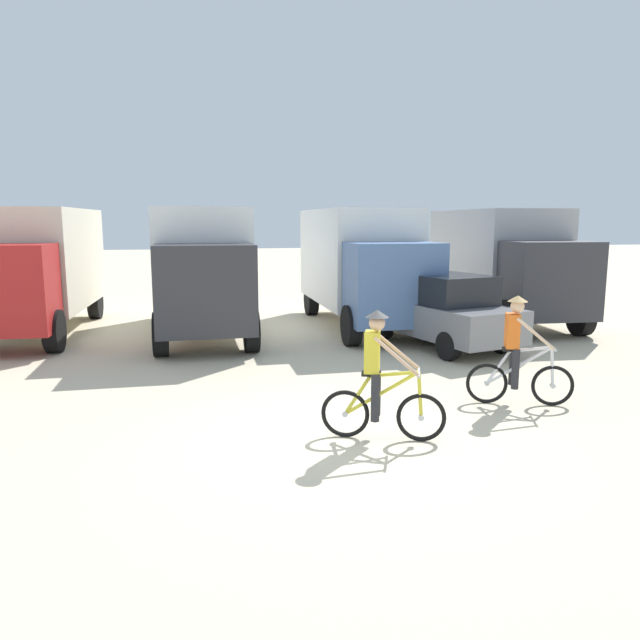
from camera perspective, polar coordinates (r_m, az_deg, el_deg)
ground_plane at (r=8.53m, az=1.91°, el=-11.16°), size 120.00×120.00×0.00m
box_truck_cream_rv at (r=17.77m, az=-25.51°, el=4.86°), size 2.73×6.87×3.35m
box_truck_avon_van at (r=16.35m, az=-11.22°, el=5.28°), size 2.49×6.79×3.35m
box_truck_white_box at (r=17.22m, az=3.98°, el=5.63°), size 2.52×6.80×3.35m
box_truck_grey_hauler at (r=18.99m, az=16.98°, el=5.60°), size 2.91×6.92×3.35m
sedan_parked at (r=14.65m, az=11.56°, el=0.90°), size 2.68×4.49×1.76m
cyclist_orange_shirt at (r=8.26m, az=5.68°, el=-5.74°), size 1.62×0.79×1.82m
cyclist_cowboy_hat at (r=10.29m, az=18.36°, el=-3.15°), size 1.63×0.76×1.82m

